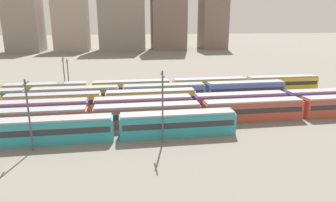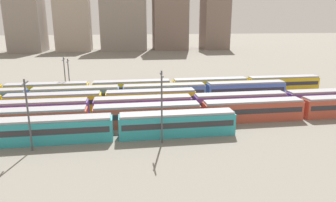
{
  "view_description": "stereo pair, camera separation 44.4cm",
  "coord_description": "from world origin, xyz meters",
  "px_view_note": "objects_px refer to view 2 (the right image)",
  "views": [
    {
      "loc": [
        23.49,
        -44.27,
        17.73
      ],
      "look_at": [
        32.51,
        13.0,
        2.04
      ],
      "focal_mm": 32.75,
      "sensor_mm": 36.0,
      "label": 1
    },
    {
      "loc": [
        23.93,
        -44.34,
        17.73
      ],
      "look_at": [
        32.51,
        13.0,
        2.04
      ],
      "focal_mm": 32.75,
      "sensor_mm": 36.0,
      "label": 2
    }
  ],
  "objects_px": {
    "catenary_pole_2": "(28,112)",
    "catenary_pole_3": "(69,75)",
    "train_track_5": "(132,88)",
    "train_track_2": "(193,104)",
    "train_track_3": "(54,103)",
    "catenary_pole_0": "(162,104)",
    "catenary_pole_1": "(65,74)",
    "train_track_1": "(147,115)",
    "train_track_0": "(50,130)",
    "train_track_4": "(121,94)"
  },
  "relations": [
    {
      "from": "train_track_0",
      "to": "catenary_pole_2",
      "type": "distance_m",
      "value": 5.01
    },
    {
      "from": "train_track_3",
      "to": "catenary_pole_1",
      "type": "bearing_deg",
      "value": 89.97
    },
    {
      "from": "train_track_3",
      "to": "train_track_5",
      "type": "height_order",
      "value": "same"
    },
    {
      "from": "train_track_4",
      "to": "train_track_5",
      "type": "xyz_separation_m",
      "value": [
        2.51,
        5.2,
        0.0
      ]
    },
    {
      "from": "catenary_pole_0",
      "to": "catenary_pole_2",
      "type": "height_order",
      "value": "catenary_pole_0"
    },
    {
      "from": "train_track_0",
      "to": "train_track_5",
      "type": "xyz_separation_m",
      "value": [
        12.81,
        26.0,
        0.0
      ]
    },
    {
      "from": "catenary_pole_1",
      "to": "catenary_pole_0",
      "type": "bearing_deg",
      "value": -59.5
    },
    {
      "from": "catenary_pole_1",
      "to": "train_track_0",
      "type": "bearing_deg",
      "value": -84.9
    },
    {
      "from": "catenary_pole_1",
      "to": "catenary_pole_3",
      "type": "xyz_separation_m",
      "value": [
        0.94,
        -0.27,
        -0.21
      ]
    },
    {
      "from": "catenary_pole_3",
      "to": "catenary_pole_1",
      "type": "bearing_deg",
      "value": 164.14
    },
    {
      "from": "train_track_2",
      "to": "catenary_pole_2",
      "type": "relative_size",
      "value": 11.15
    },
    {
      "from": "catenary_pole_0",
      "to": "train_track_2",
      "type": "bearing_deg",
      "value": 59.81
    },
    {
      "from": "train_track_5",
      "to": "catenary_pole_0",
      "type": "relative_size",
      "value": 8.71
    },
    {
      "from": "train_track_4",
      "to": "train_track_3",
      "type": "bearing_deg",
      "value": -158.05
    },
    {
      "from": "train_track_2",
      "to": "catenary_pole_1",
      "type": "height_order",
      "value": "catenary_pole_1"
    },
    {
      "from": "catenary_pole_3",
      "to": "catenary_pole_0",
      "type": "bearing_deg",
      "value": -60.57
    },
    {
      "from": "train_track_1",
      "to": "catenary_pole_0",
      "type": "xyz_separation_m",
      "value": [
        1.47,
        -7.93,
        4.03
      ]
    },
    {
      "from": "catenary_pole_2",
      "to": "catenary_pole_3",
      "type": "bearing_deg",
      "value": 89.44
    },
    {
      "from": "train_track_2",
      "to": "catenary_pole_2",
      "type": "bearing_deg",
      "value": -152.92
    },
    {
      "from": "catenary_pole_1",
      "to": "train_track_2",
      "type": "bearing_deg",
      "value": -35.32
    },
    {
      "from": "train_track_5",
      "to": "catenary_pole_1",
      "type": "distance_m",
      "value": 16.03
    },
    {
      "from": "train_track_3",
      "to": "catenary_pole_0",
      "type": "xyz_separation_m",
      "value": [
        18.75,
        -18.33,
        4.03
      ]
    },
    {
      "from": "train_track_3",
      "to": "catenary_pole_2",
      "type": "bearing_deg",
      "value": -88.01
    },
    {
      "from": "train_track_1",
      "to": "catenary_pole_2",
      "type": "bearing_deg",
      "value": -154.42
    },
    {
      "from": "catenary_pole_2",
      "to": "train_track_0",
      "type": "bearing_deg",
      "value": 54.62
    },
    {
      "from": "catenary_pole_1",
      "to": "catenary_pole_2",
      "type": "bearing_deg",
      "value": -88.87
    },
    {
      "from": "train_track_1",
      "to": "train_track_2",
      "type": "relative_size",
      "value": 0.83
    },
    {
      "from": "train_track_2",
      "to": "train_track_0",
      "type": "bearing_deg",
      "value": -156.39
    },
    {
      "from": "catenary_pole_3",
      "to": "catenary_pole_2",
      "type": "bearing_deg",
      "value": -90.56
    },
    {
      "from": "train_track_5",
      "to": "catenary_pole_2",
      "type": "height_order",
      "value": "catenary_pole_2"
    },
    {
      "from": "train_track_2",
      "to": "train_track_3",
      "type": "bearing_deg",
      "value": 168.85
    },
    {
      "from": "train_track_0",
      "to": "catenary_pole_0",
      "type": "height_order",
      "value": "catenary_pole_0"
    },
    {
      "from": "train_track_5",
      "to": "train_track_2",
      "type": "bearing_deg",
      "value": -54.86
    },
    {
      "from": "catenary_pole_3",
      "to": "train_track_0",
      "type": "bearing_deg",
      "value": -86.71
    },
    {
      "from": "catenary_pole_2",
      "to": "catenary_pole_3",
      "type": "distance_m",
      "value": 31.61
    },
    {
      "from": "train_track_2",
      "to": "train_track_1",
      "type": "bearing_deg",
      "value": -150.29
    },
    {
      "from": "catenary_pole_1",
      "to": "catenary_pole_2",
      "type": "relative_size",
      "value": 0.91
    },
    {
      "from": "train_track_2",
      "to": "train_track_4",
      "type": "xyz_separation_m",
      "value": [
        -13.49,
        10.4,
        0.0
      ]
    },
    {
      "from": "train_track_5",
      "to": "catenary_pole_1",
      "type": "xyz_separation_m",
      "value": [
        -15.4,
        3.1,
        3.2
      ]
    },
    {
      "from": "catenary_pole_0",
      "to": "train_track_4",
      "type": "bearing_deg",
      "value": 103.96
    },
    {
      "from": "train_track_0",
      "to": "train_track_1",
      "type": "bearing_deg",
      "value": 19.51
    },
    {
      "from": "train_track_1",
      "to": "catenary_pole_2",
      "type": "distance_m",
      "value": 18.82
    },
    {
      "from": "catenary_pole_1",
      "to": "catenary_pole_3",
      "type": "height_order",
      "value": "catenary_pole_1"
    },
    {
      "from": "train_track_1",
      "to": "catenary_pole_1",
      "type": "height_order",
      "value": "catenary_pole_1"
    },
    {
      "from": "train_track_2",
      "to": "catenary_pole_0",
      "type": "relative_size",
      "value": 10.47
    },
    {
      "from": "train_track_1",
      "to": "train_track_4",
      "type": "distance_m",
      "value": 16.2
    },
    {
      "from": "train_track_0",
      "to": "train_track_2",
      "type": "relative_size",
      "value": 0.5
    },
    {
      "from": "catenary_pole_1",
      "to": "train_track_1",
      "type": "bearing_deg",
      "value": -54.14
    },
    {
      "from": "train_track_1",
      "to": "catenary_pole_3",
      "type": "relative_size",
      "value": 10.71
    },
    {
      "from": "train_track_4",
      "to": "train_track_5",
      "type": "distance_m",
      "value": 5.77
    }
  ]
}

